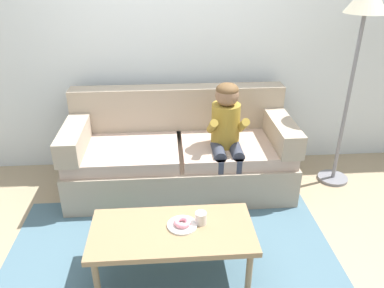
% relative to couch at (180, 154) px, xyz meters
% --- Properties ---
extents(ground, '(10.00, 10.00, 0.00)m').
position_rel_couch_xyz_m(ground, '(-0.12, -0.85, -0.34)').
color(ground, '#9E896B').
extents(wall_back, '(8.00, 0.10, 2.80)m').
position_rel_couch_xyz_m(wall_back, '(-0.12, 0.55, 1.06)').
color(wall_back, silver).
rests_on(wall_back, ground).
extents(area_rug, '(2.53, 1.67, 0.01)m').
position_rel_couch_xyz_m(area_rug, '(-0.12, -1.10, -0.33)').
color(area_rug, '#476675').
rests_on(area_rug, ground).
extents(couch, '(2.11, 0.90, 0.93)m').
position_rel_couch_xyz_m(couch, '(0.00, 0.00, 0.00)').
color(couch, tan).
rests_on(couch, ground).
extents(coffee_table, '(1.13, 0.54, 0.40)m').
position_rel_couch_xyz_m(coffee_table, '(-0.11, -1.20, 0.02)').
color(coffee_table, '#937551').
rests_on(coffee_table, ground).
extents(person_child, '(0.34, 0.58, 1.10)m').
position_rel_couch_xyz_m(person_child, '(0.42, -0.21, 0.33)').
color(person_child, olive).
rests_on(person_child, ground).
extents(plate, '(0.21, 0.21, 0.01)m').
position_rel_couch_xyz_m(plate, '(-0.03, -1.17, 0.07)').
color(plate, white).
rests_on(plate, coffee_table).
extents(donut, '(0.16, 0.16, 0.04)m').
position_rel_couch_xyz_m(donut, '(-0.03, -1.17, 0.09)').
color(donut, pink).
rests_on(donut, plate).
extents(mug, '(0.08, 0.08, 0.09)m').
position_rel_couch_xyz_m(mug, '(0.10, -1.15, 0.11)').
color(mug, silver).
rests_on(mug, coffee_table).
extents(toy_controller, '(0.23, 0.09, 0.05)m').
position_rel_couch_xyz_m(toy_controller, '(-0.58, -0.72, -0.31)').
color(toy_controller, '#339E56').
rests_on(toy_controller, ground).
extents(floor_lamp, '(0.36, 0.36, 1.91)m').
position_rel_couch_xyz_m(floor_lamp, '(1.59, -0.03, 1.27)').
color(floor_lamp, slate).
rests_on(floor_lamp, ground).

